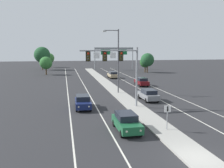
% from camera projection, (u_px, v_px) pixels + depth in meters
% --- Properties ---
extents(ground_plane, '(260.00, 260.00, 0.00)m').
position_uv_depth(ground_plane, '(199.00, 160.00, 16.34)').
color(ground_plane, '#28282B').
extents(median_island, '(2.40, 110.00, 0.15)m').
position_uv_depth(median_island, '(129.00, 101.00, 33.82)').
color(median_island, '#9E9B93').
rests_on(median_island, ground).
extents(lane_stripe_oncoming_center, '(0.14, 100.00, 0.01)m').
position_uv_depth(lane_stripe_oncoming_center, '(89.00, 94.00, 39.74)').
color(lane_stripe_oncoming_center, silver).
rests_on(lane_stripe_oncoming_center, ground).
extents(lane_stripe_receding_center, '(0.14, 100.00, 0.01)m').
position_uv_depth(lane_stripe_receding_center, '(145.00, 92.00, 41.52)').
color(lane_stripe_receding_center, silver).
rests_on(lane_stripe_receding_center, ground).
extents(edge_stripe_left, '(0.14, 100.00, 0.01)m').
position_uv_depth(edge_stripe_left, '(68.00, 95.00, 39.12)').
color(edge_stripe_left, silver).
rests_on(edge_stripe_left, ground).
extents(edge_stripe_right, '(0.14, 100.00, 0.01)m').
position_uv_depth(edge_stripe_right, '(164.00, 91.00, 42.14)').
color(edge_stripe_right, silver).
rests_on(edge_stripe_right, ground).
extents(overhead_signal_mast, '(6.97, 0.44, 7.20)m').
position_uv_depth(overhead_signal_mast, '(117.00, 63.00, 29.57)').
color(overhead_signal_mast, gray).
rests_on(overhead_signal_mast, median_island).
extents(median_sign_post, '(0.60, 0.10, 2.20)m').
position_uv_depth(median_sign_post, '(167.00, 113.00, 21.76)').
color(median_sign_post, gray).
rests_on(median_sign_post, median_island).
extents(street_lamp_median, '(2.58, 0.28, 10.00)m').
position_uv_depth(street_lamp_median, '(117.00, 57.00, 39.19)').
color(street_lamp_median, '#4C4C51').
rests_on(street_lamp_median, median_island).
extents(car_oncoming_green, '(1.85, 4.48, 1.58)m').
position_uv_depth(car_oncoming_green, '(126.00, 122.00, 21.90)').
color(car_oncoming_green, '#195633').
rests_on(car_oncoming_green, ground).
extents(car_oncoming_navy, '(1.93, 4.51, 1.58)m').
position_uv_depth(car_oncoming_navy, '(83.00, 102.00, 30.07)').
color(car_oncoming_navy, '#141E4C').
rests_on(car_oncoming_navy, ground).
extents(car_receding_grey, '(1.88, 4.49, 1.58)m').
position_uv_depth(car_receding_grey, '(148.00, 95.00, 34.66)').
color(car_receding_grey, slate).
rests_on(car_receding_grey, ground).
extents(car_receding_darkred, '(1.87, 4.49, 1.58)m').
position_uv_depth(car_receding_darkred, '(142.00, 82.00, 48.26)').
color(car_receding_darkred, '#5B0F14').
rests_on(car_receding_darkred, ground).
extents(car_receding_tan, '(1.92, 4.51, 1.58)m').
position_uv_depth(car_receding_tan, '(113.00, 75.00, 60.61)').
color(car_receding_tan, tan).
rests_on(car_receding_tan, ground).
extents(highway_sign_gantry, '(13.28, 0.42, 7.50)m').
position_uv_depth(highway_sign_gantry, '(114.00, 51.00, 83.53)').
color(highway_sign_gantry, gray).
rests_on(highway_sign_gantry, ground).
extents(tree_far_left_b, '(3.70, 3.70, 5.36)m').
position_uv_depth(tree_far_left_b, '(49.00, 58.00, 93.72)').
color(tree_far_left_b, '#4C3823').
rests_on(tree_far_left_b, ground).
extents(tree_far_left_a, '(5.31, 5.31, 7.68)m').
position_uv_depth(tree_far_left_a, '(42.00, 55.00, 82.86)').
color(tree_far_left_a, '#4C3823').
rests_on(tree_far_left_a, ground).
extents(tree_far_right_c, '(3.99, 3.99, 5.77)m').
position_uv_depth(tree_far_right_c, '(147.00, 60.00, 73.95)').
color(tree_far_right_c, '#4C3823').
rests_on(tree_far_right_c, ground).
extents(tree_far_right_b, '(3.24, 3.24, 4.69)m').
position_uv_depth(tree_far_right_b, '(145.00, 62.00, 74.80)').
color(tree_far_right_b, '#4C3823').
rests_on(tree_far_right_b, ground).
extents(tree_far_left_c, '(3.43, 3.43, 4.96)m').
position_uv_depth(tree_far_left_c, '(46.00, 63.00, 67.64)').
color(tree_far_left_c, '#4C3823').
rests_on(tree_far_left_c, ground).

